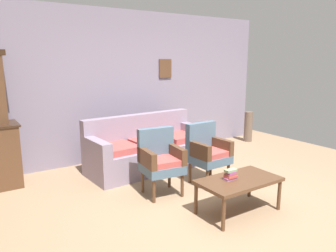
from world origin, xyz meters
TOP-DOWN VIEW (x-y plane):
  - ground_plane at (0.00, 0.00)m, footprint 7.68×7.68m
  - wall_back_with_decor at (0.00, 2.63)m, footprint 6.40×0.09m
  - floral_couch at (0.02, 1.77)m, footprint 2.11×0.93m
  - armchair_near_cabinet at (-0.36, 0.76)m, footprint 0.57×0.54m
  - armchair_row_middle at (0.44, 0.71)m, footprint 0.54×0.51m
  - coffee_table at (0.14, -0.23)m, footprint 1.00×0.56m
  - book_stack_on_table at (0.04, -0.19)m, footprint 0.16×0.10m
  - floor_vase_by_wall at (2.85, 2.15)m, footprint 0.19×0.19m

SIDE VIEW (x-z plane):
  - ground_plane at x=0.00m, z-range 0.00..0.00m
  - floral_couch at x=0.02m, z-range -0.13..0.77m
  - floor_vase_by_wall at x=2.85m, z-range 0.00..0.68m
  - coffee_table at x=0.14m, z-range 0.17..0.59m
  - book_stack_on_table at x=0.04m, z-range 0.42..0.55m
  - armchair_near_cabinet at x=-0.36m, z-range 0.05..0.95m
  - armchair_row_middle at x=0.44m, z-range 0.05..0.95m
  - wall_back_with_decor at x=0.00m, z-range 0.00..2.70m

